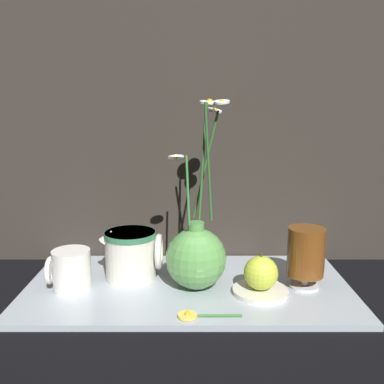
% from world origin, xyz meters
% --- Properties ---
extents(ground_plane, '(6.00, 6.00, 0.00)m').
position_xyz_m(ground_plane, '(0.00, 0.00, 0.00)').
color(ground_plane, black).
extents(shelf, '(0.68, 0.35, 0.01)m').
position_xyz_m(shelf, '(0.00, 0.00, 0.01)').
color(shelf, '#9EA8B2').
rests_on(shelf, ground_plane).
extents(backdrop_wall, '(1.18, 0.02, 1.10)m').
position_xyz_m(backdrop_wall, '(0.00, 0.19, 0.55)').
color(backdrop_wall, '#2D2823').
rests_on(backdrop_wall, ground_plane).
extents(vase_with_flowers, '(0.13, 0.13, 0.39)m').
position_xyz_m(vase_with_flowers, '(0.02, -0.01, 0.08)').
color(vase_with_flowers, '#59994C').
rests_on(vase_with_flowers, shelf).
extents(yellow_mug, '(0.09, 0.08, 0.08)m').
position_xyz_m(yellow_mug, '(-0.24, -0.03, 0.05)').
color(yellow_mug, silver).
rests_on(yellow_mug, shelf).
extents(ceramic_pitcher, '(0.14, 0.11, 0.12)m').
position_xyz_m(ceramic_pitcher, '(-0.12, 0.03, 0.07)').
color(ceramic_pitcher, beige).
rests_on(ceramic_pitcher, shelf).
extents(tea_glass, '(0.08, 0.08, 0.13)m').
position_xyz_m(tea_glass, '(0.24, -0.02, 0.09)').
color(tea_glass, silver).
rests_on(tea_glass, shelf).
extents(saucer_plate, '(0.11, 0.11, 0.01)m').
position_xyz_m(saucer_plate, '(0.15, -0.05, 0.02)').
color(saucer_plate, silver).
rests_on(saucer_plate, shelf).
extents(orange_fruit, '(0.07, 0.07, 0.08)m').
position_xyz_m(orange_fruit, '(0.15, -0.05, 0.06)').
color(orange_fruit, '#B7C638').
rests_on(orange_fruit, saucer_plate).
extents(loose_daisy, '(0.12, 0.04, 0.01)m').
position_xyz_m(loose_daisy, '(0.01, -0.14, 0.02)').
color(loose_daisy, '#336B2D').
rests_on(loose_daisy, shelf).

